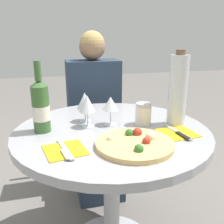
{
  "coord_description": "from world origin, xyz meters",
  "views": [
    {
      "loc": [
        -0.26,
        -1.06,
        1.13
      ],
      "look_at": [
        -0.01,
        -0.06,
        0.81
      ],
      "focal_mm": 40.0,
      "sensor_mm": 36.0,
      "label": 1
    }
  ],
  "objects_px": {
    "dining_table": "(112,156)",
    "pizza_large": "(135,143)",
    "chair_behind_diner": "(93,126)",
    "wine_bottle": "(41,106)",
    "tall_carafe": "(178,90)",
    "seated_diner": "(96,123)"
  },
  "relations": [
    {
      "from": "seated_diner",
      "to": "chair_behind_diner",
      "type": "bearing_deg",
      "value": -90.0
    },
    {
      "from": "seated_diner",
      "to": "wine_bottle",
      "type": "bearing_deg",
      "value": 58.74
    },
    {
      "from": "seated_diner",
      "to": "tall_carafe",
      "type": "height_order",
      "value": "seated_diner"
    },
    {
      "from": "seated_diner",
      "to": "pizza_large",
      "type": "relative_size",
      "value": 3.71
    },
    {
      "from": "wine_bottle",
      "to": "seated_diner",
      "type": "bearing_deg",
      "value": 58.74
    },
    {
      "from": "dining_table",
      "to": "tall_carafe",
      "type": "relative_size",
      "value": 2.53
    },
    {
      "from": "pizza_large",
      "to": "tall_carafe",
      "type": "height_order",
      "value": "tall_carafe"
    },
    {
      "from": "tall_carafe",
      "to": "seated_diner",
      "type": "bearing_deg",
      "value": 114.61
    },
    {
      "from": "seated_diner",
      "to": "wine_bottle",
      "type": "height_order",
      "value": "seated_diner"
    },
    {
      "from": "pizza_large",
      "to": "wine_bottle",
      "type": "height_order",
      "value": "wine_bottle"
    },
    {
      "from": "chair_behind_diner",
      "to": "wine_bottle",
      "type": "distance_m",
      "value": 0.88
    },
    {
      "from": "dining_table",
      "to": "seated_diner",
      "type": "distance_m",
      "value": 0.62
    },
    {
      "from": "dining_table",
      "to": "tall_carafe",
      "type": "height_order",
      "value": "tall_carafe"
    },
    {
      "from": "tall_carafe",
      "to": "wine_bottle",
      "type": "bearing_deg",
      "value": 174.61
    },
    {
      "from": "dining_table",
      "to": "chair_behind_diner",
      "type": "distance_m",
      "value": 0.77
    },
    {
      "from": "dining_table",
      "to": "pizza_large",
      "type": "height_order",
      "value": "pizza_large"
    },
    {
      "from": "dining_table",
      "to": "chair_behind_diner",
      "type": "relative_size",
      "value": 1.01
    },
    {
      "from": "pizza_large",
      "to": "tall_carafe",
      "type": "xyz_separation_m",
      "value": [
        0.27,
        0.19,
        0.16
      ]
    },
    {
      "from": "chair_behind_diner",
      "to": "pizza_large",
      "type": "bearing_deg",
      "value": 90.82
    },
    {
      "from": "chair_behind_diner",
      "to": "pizza_large",
      "type": "relative_size",
      "value": 2.91
    },
    {
      "from": "seated_diner",
      "to": "pizza_large",
      "type": "bearing_deg",
      "value": 90.96
    },
    {
      "from": "seated_diner",
      "to": "pizza_large",
      "type": "height_order",
      "value": "seated_diner"
    }
  ]
}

